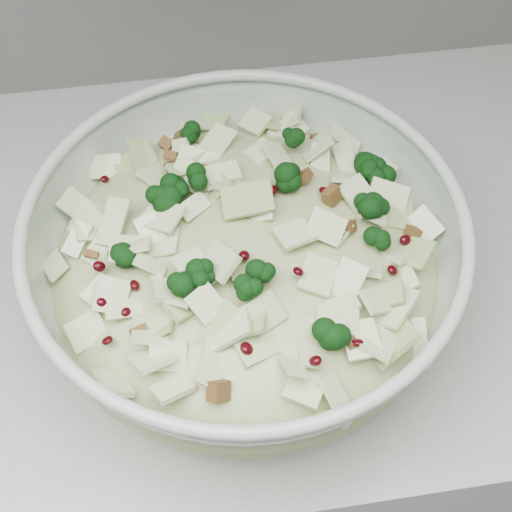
{
  "coord_description": "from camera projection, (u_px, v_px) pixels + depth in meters",
  "views": [
    {
      "loc": [
        -0.21,
        1.23,
        1.51
      ],
      "look_at": [
        -0.15,
        1.59,
        1.01
      ],
      "focal_mm": 50.0,
      "sensor_mm": 36.0,
      "label": 1
    }
  ],
  "objects": [
    {
      "name": "salad",
      "position": [
        245.0,
        252.0,
        0.63
      ],
      "size": [
        0.48,
        0.48,
        0.15
      ],
      "rotation": [
        0.0,
        0.0,
        -0.49
      ],
      "color": "tan",
      "rests_on": "mixing_bowl"
    },
    {
      "name": "mixing_bowl",
      "position": [
        245.0,
        268.0,
        0.65
      ],
      "size": [
        0.49,
        0.49,
        0.15
      ],
      "rotation": [
        0.0,
        0.0,
        -0.34
      ],
      "color": "#ABBCAD",
      "rests_on": "counter"
    },
    {
      "name": "counter",
      "position": [
        339.0,
        394.0,
        1.15
      ],
      "size": [
        3.6,
        0.6,
        0.9
      ],
      "primitive_type": "cube",
      "color": "beige",
      "rests_on": "floor"
    }
  ]
}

